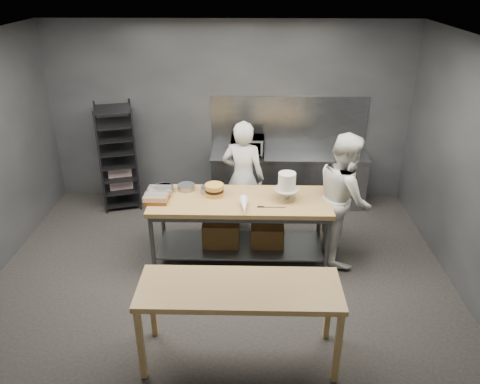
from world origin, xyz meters
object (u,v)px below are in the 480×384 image
object	(u,v)px
work_table	(240,221)
speed_rack	(118,157)
frosted_cake_stand	(287,183)
layer_cake	(214,190)
chef_right	(344,198)
near_counter	(239,294)
microwave	(248,146)
chef_behind	(243,178)

from	to	relation	value
work_table	speed_rack	bearing A→B (deg)	142.19
frosted_cake_stand	layer_cake	size ratio (longest dim) A/B	1.50
speed_rack	chef_right	world-z (taller)	chef_right
work_table	frosted_cake_stand	bearing A→B (deg)	-0.90
near_counter	microwave	distance (m)	3.57
near_counter	chef_behind	size ratio (longest dim) A/B	1.14
chef_right	microwave	size ratio (longest dim) A/B	3.35
near_counter	speed_rack	xyz separation A→B (m)	(-2.10, 3.48, 0.04)
work_table	speed_rack	xyz separation A→B (m)	(-2.07, 1.60, 0.28)
speed_rack	chef_behind	world-z (taller)	chef_behind
work_table	chef_behind	size ratio (longest dim) A/B	1.37
speed_rack	chef_behind	bearing A→B (deg)	-21.71
work_table	chef_right	xyz separation A→B (m)	(1.39, 0.09, 0.33)
speed_rack	chef_right	bearing A→B (deg)	-23.68
speed_rack	frosted_cake_stand	distance (m)	3.14
near_counter	speed_rack	world-z (taller)	speed_rack
speed_rack	chef_behind	distance (m)	2.25
near_counter	layer_cake	world-z (taller)	layer_cake
chef_behind	layer_cake	world-z (taller)	chef_behind
microwave	work_table	bearing A→B (deg)	-92.76
microwave	layer_cake	size ratio (longest dim) A/B	2.13
frosted_cake_stand	chef_behind	bearing A→B (deg)	126.88
speed_rack	chef_right	xyz separation A→B (m)	(3.46, -1.52, 0.05)
speed_rack	frosted_cake_stand	xyz separation A→B (m)	(2.68, -1.61, 0.30)
microwave	chef_behind	bearing A→B (deg)	-93.61
chef_behind	chef_right	bearing A→B (deg)	167.24
speed_rack	near_counter	bearing A→B (deg)	-58.86
chef_right	microwave	bearing A→B (deg)	36.61
near_counter	chef_right	distance (m)	2.39
chef_right	chef_behind	bearing A→B (deg)	60.63
near_counter	layer_cake	bearing A→B (deg)	101.08
layer_cake	work_table	bearing A→B (deg)	-15.19
near_counter	chef_right	xyz separation A→B (m)	(1.36, 1.96, 0.09)
near_counter	frosted_cake_stand	size ratio (longest dim) A/B	5.25
microwave	layer_cake	xyz separation A→B (m)	(-0.43, -1.59, -0.05)
work_table	layer_cake	distance (m)	0.56
chef_right	frosted_cake_stand	bearing A→B (deg)	94.14
near_counter	layer_cake	xyz separation A→B (m)	(-0.39, 1.97, 0.19)
work_table	chef_behind	world-z (taller)	chef_behind
work_table	speed_rack	size ratio (longest dim) A/B	1.37
chef_behind	layer_cake	xyz separation A→B (m)	(-0.38, -0.68, 0.12)
microwave	layer_cake	bearing A→B (deg)	-105.25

